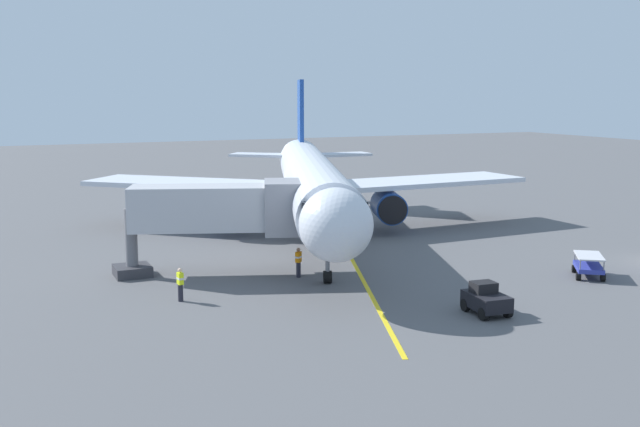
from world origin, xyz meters
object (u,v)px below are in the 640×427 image
Objects in this scene: airplane at (311,182)px; tug_portside at (486,300)px; ground_crew_wing_walker at (180,284)px; jet_bridge at (230,210)px; baggage_cart_starboard_side at (589,266)px; ground_crew_marshaller at (298,262)px.

airplane is 16.19× the size of tug_portside.
jet_bridge is at bearing -132.49° from ground_crew_wing_walker.
jet_bridge is 15.50m from tug_portside.
tug_portside is at bearing 20.09° from baggage_cart_starboard_side.
ground_crew_marshaller reaches higher than tug_portside.
jet_bridge is 20.66m from baggage_cart_starboard_side.
tug_portside is 0.82× the size of baggage_cart_starboard_side.
baggage_cart_starboard_side is at bearing 168.58° from ground_crew_wing_walker.
ground_crew_marshaller is 0.71× the size of tug_portside.
tug_portside is (-12.67, 8.09, -0.18)m from ground_crew_wing_walker.
tug_portside is at bearing 147.46° from ground_crew_wing_walker.
ground_crew_wing_walker is (7.31, 2.14, 0.00)m from ground_crew_marshaller.
ground_crew_marshaller reaches higher than baggage_cart_starboard_side.
tug_portside is 10.37m from baggage_cart_starboard_side.
baggage_cart_starboard_side is at bearing 118.11° from airplane.
ground_crew_wing_walker is 0.58× the size of baggage_cart_starboard_side.
ground_crew_marshaller is at bearing -62.32° from tug_portside.
baggage_cart_starboard_side is (-9.48, 17.74, -3.35)m from airplane.
jet_bridge is 3.87× the size of baggage_cart_starboard_side.
airplane is 18.75m from ground_crew_wing_walker.
baggage_cart_starboard_side is (-9.74, -3.56, -0.05)m from tug_portside.
jet_bridge is 6.62× the size of ground_crew_marshaller.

